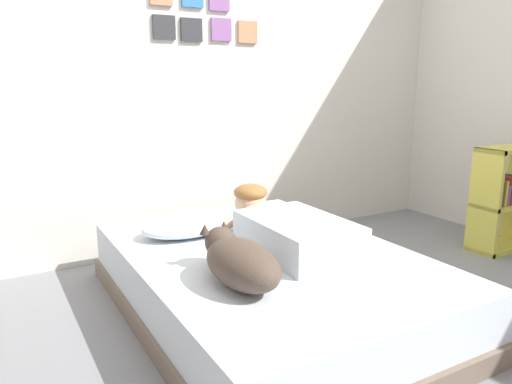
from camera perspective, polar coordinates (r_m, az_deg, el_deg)
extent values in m
plane|color=gray|center=(2.62, 8.00, -14.59)|extent=(12.32, 12.32, 0.00)
cube|color=silver|center=(3.59, -6.06, 13.52)|extent=(4.16, 0.10, 2.50)
cube|color=#333338|center=(3.44, -10.68, 18.38)|extent=(0.15, 0.02, 0.15)
cube|color=#333338|center=(3.51, -7.54, 18.25)|extent=(0.15, 0.02, 0.15)
cube|color=#8C5999|center=(3.60, -4.08, 18.38)|extent=(0.15, 0.02, 0.15)
cube|color=tan|center=(3.69, -0.99, 18.16)|extent=(0.15, 0.02, 0.15)
cube|color=#726051|center=(2.67, 1.28, -12.71)|extent=(1.38, 1.96, 0.10)
cube|color=silver|center=(2.60, 1.30, -9.39)|extent=(1.34, 1.90, 0.23)
ellipsoid|color=silver|center=(2.84, -8.08, -3.96)|extent=(0.52, 0.32, 0.11)
cube|color=silver|center=(2.53, 4.84, -5.10)|extent=(0.42, 0.64, 0.18)
ellipsoid|color=#D8AD8E|center=(2.80, 0.92, -2.87)|extent=(0.32, 0.20, 0.16)
sphere|color=#D8AD8E|center=(2.93, -0.66, -1.38)|extent=(0.19, 0.19, 0.19)
ellipsoid|color=olive|center=(2.91, -0.67, -0.04)|extent=(0.20, 0.20, 0.10)
cylinder|color=#D8AD8E|center=(2.88, -2.21, -3.05)|extent=(0.23, 0.07, 0.14)
cylinder|color=#D8AD8E|center=(2.98, 1.21, -2.53)|extent=(0.23, 0.07, 0.14)
ellipsoid|color=#4C3D33|center=(2.12, -1.61, -8.40)|extent=(0.26, 0.48, 0.20)
sphere|color=#4C3D33|center=(2.34, -4.19, -5.83)|extent=(0.15, 0.15, 0.15)
cone|color=#3D3028|center=(2.31, -6.00, -4.31)|extent=(0.05, 0.05, 0.05)
cone|color=#3D3028|center=(2.35, -3.77, -3.97)|extent=(0.05, 0.05, 0.05)
cylinder|color=#D84C47|center=(3.00, -0.11, -3.26)|extent=(0.09, 0.09, 0.07)
torus|color=#D84C47|center=(3.03, 0.83, -3.11)|extent=(0.05, 0.01, 0.05)
cube|color=black|center=(2.48, 6.63, -7.62)|extent=(0.07, 0.14, 0.01)
cube|color=#D8CC4C|center=(3.76, 25.09, -1.12)|extent=(0.03, 0.24, 0.75)
cube|color=#D8CC4C|center=(4.02, 26.36, -5.74)|extent=(0.45, 0.24, 0.03)
cube|color=#D8CC4C|center=(3.94, 26.82, -1.27)|extent=(0.45, 0.24, 0.03)
cube|color=#D8CC4C|center=(3.87, 27.41, 4.45)|extent=(0.45, 0.24, 0.03)
cube|color=#3F8C59|center=(3.76, 25.47, 0.12)|extent=(0.03, 0.20, 0.21)
cube|color=#4C4C51|center=(3.79, 25.75, 0.21)|extent=(0.03, 0.18, 0.21)
cube|color=gold|center=(3.82, 26.05, 0.05)|extent=(0.03, 0.19, 0.18)
cube|color=#724C8C|center=(3.86, 26.32, -0.15)|extent=(0.02, 0.19, 0.15)
cube|color=#B23833|center=(3.88, 26.70, 0.29)|extent=(0.04, 0.20, 0.20)
cube|color=#3F8C59|center=(3.92, 27.01, 0.13)|extent=(0.03, 0.17, 0.17)
cube|color=#4C4C51|center=(3.95, 27.33, 0.42)|extent=(0.03, 0.19, 0.20)
cube|color=#4C4C51|center=(3.98, 27.62, 0.33)|extent=(0.03, 0.16, 0.18)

